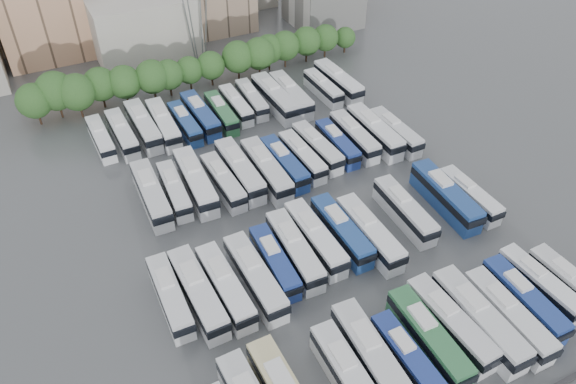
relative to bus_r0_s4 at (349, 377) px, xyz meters
name	(u,v)px	position (x,y,z in m)	size (l,w,h in m)	color
ground	(311,223)	(8.29, 23.58, -1.91)	(220.00, 220.00, 0.00)	#424447
tree_line	(186,68)	(5.06, 65.67, 2.58)	(65.23, 7.95, 8.43)	black
bus_r0_s4	(349,377)	(0.00, 0.00, 0.00)	(2.95, 12.45, 3.89)	silver
bus_r0_s5	(372,358)	(3.25, 0.80, 0.16)	(3.53, 13.54, 4.21)	silver
bus_r0_s6	(408,359)	(6.64, -0.83, -0.19)	(2.47, 11.19, 3.51)	navy
bus_r0_s7	(428,337)	(10.07, 0.34, 0.02)	(3.09, 12.59, 3.93)	#2F6D40
bus_r0_s8	(450,323)	(13.34, 0.78, 0.03)	(3.27, 12.72, 3.96)	silver
bus_r0_s9	(479,319)	(16.39, -0.26, 0.18)	(3.08, 13.61, 4.26)	silver
bus_r0_s10	(508,316)	(19.72, -1.24, 0.02)	(2.94, 12.59, 3.94)	silver
bus_r0_s11	(524,300)	(23.04, -0.27, -0.07)	(2.94, 12.04, 3.76)	navy
bus_r0_s12	(539,284)	(26.53, 0.76, -0.16)	(3.03, 11.44, 3.56)	silver
bus_r0_s13	(571,285)	(29.70, -1.08, -0.13)	(2.93, 11.66, 3.63)	silver
bus_r1_s0	(170,296)	(-12.96, 18.14, -0.11)	(2.73, 11.70, 3.66)	silver
bus_r1_s1	(198,293)	(-9.95, 17.03, 0.10)	(3.25, 13.12, 4.09)	silver
bus_r1_s2	(225,287)	(-6.79, 16.56, 0.01)	(3.09, 12.54, 3.91)	white
bus_r1_s3	(255,277)	(-3.11, 16.28, 0.09)	(3.07, 13.04, 4.08)	silver
bus_r1_s4	(274,262)	(0.10, 17.72, -0.17)	(2.94, 11.41, 3.55)	navy
bus_r1_s5	(295,250)	(3.11, 18.22, 0.05)	(3.34, 12.81, 3.99)	silver
bus_r1_s6	(315,238)	(6.43, 18.96, 0.04)	(2.80, 12.69, 3.98)	white
bus_r1_s7	(341,231)	(10.12, 18.65, -0.01)	(2.72, 12.37, 3.88)	navy
bus_r1_s8	(369,233)	(13.11, 16.67, 0.07)	(2.84, 12.87, 4.04)	silver
bus_r1_s10	(405,210)	(19.83, 18.38, -0.02)	(3.09, 12.33, 3.84)	silver
bus_r1_s12	(446,196)	(26.54, 18.19, 0.15)	(3.54, 13.50, 4.20)	navy
bus_r1_s13	(470,195)	(29.94, 17.10, -0.20)	(2.50, 11.13, 3.49)	silver
bus_r2_s1	(151,194)	(-9.93, 36.68, 0.10)	(3.11, 13.09, 4.09)	silver
bus_r2_s2	(174,190)	(-6.71, 36.44, -0.18)	(2.99, 11.30, 3.51)	silver
bus_r2_s3	(196,181)	(-3.48, 36.59, 0.16)	(3.44, 13.53, 4.21)	silver
bus_r2_s4	(223,182)	(0.15, 35.13, -0.12)	(2.93, 11.71, 3.65)	silver
bus_r2_s5	(240,170)	(3.21, 36.24, 0.14)	(2.95, 13.29, 4.17)	silver
bus_r2_s6	(266,170)	(6.75, 34.60, 0.14)	(3.06, 13.36, 4.18)	silver
bus_r2_s7	(284,163)	(9.92, 35.14, -0.08)	(2.88, 11.96, 3.73)	navy
bus_r2_s8	(302,156)	(13.17, 35.56, -0.15)	(2.80, 11.49, 3.58)	silver
bus_r2_s9	(317,147)	(16.32, 36.57, -0.09)	(3.17, 11.95, 3.71)	silver
bus_r2_s10	(337,143)	(19.75, 36.29, -0.21)	(2.69, 11.11, 3.47)	navy
bus_r2_s11	(354,136)	(23.07, 36.62, -0.04)	(2.89, 12.18, 3.80)	silver
bus_r2_s12	(375,131)	(26.57, 36.13, 0.13)	(2.94, 13.24, 4.15)	silver
bus_r2_s13	(395,132)	(29.72, 34.85, -0.10)	(2.81, 11.83, 3.70)	silver
bus_r3_s0	(101,138)	(-13.26, 54.22, -0.23)	(2.65, 10.93, 3.41)	silver
bus_r3_s1	(122,134)	(-9.92, 53.76, -0.08)	(2.91, 11.97, 3.74)	silver
bus_r3_s2	(143,126)	(-6.33, 54.30, 0.08)	(3.12, 12.98, 4.05)	silver
bus_r3_s3	(163,124)	(-3.21, 53.37, 0.04)	(3.02, 12.72, 3.97)	silver
bus_r3_s4	(185,123)	(0.14, 52.47, -0.21)	(2.67, 11.08, 3.46)	navy
bus_r3_s5	(200,115)	(3.18, 53.41, 0.01)	(3.12, 12.52, 3.90)	navy
bus_r3_s6	(221,113)	(6.67, 52.78, -0.19)	(2.64, 11.19, 3.50)	#2D693D
bus_r3_s7	(236,105)	(9.91, 54.18, -0.24)	(2.43, 10.86, 3.40)	silver
bus_r3_s8	(252,99)	(13.11, 54.70, -0.22)	(2.96, 11.10, 3.45)	silver
bus_r3_s9	(275,98)	(16.68, 52.66, 0.20)	(3.27, 13.73, 4.29)	silver
bus_r3_s10	(291,95)	(19.70, 52.53, 0.10)	(3.05, 13.10, 4.10)	silver
bus_r3_s12	(323,88)	(26.34, 52.72, -0.23)	(2.54, 10.93, 3.42)	silver
bus_r3_s13	(338,81)	(29.62, 53.02, 0.11)	(3.35, 13.18, 4.10)	silver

